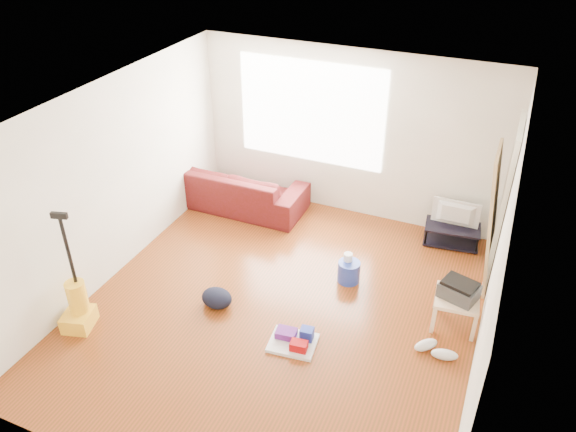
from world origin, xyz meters
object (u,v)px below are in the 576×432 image
at_px(bucket, 348,280).
at_px(vacuum, 78,306).
at_px(sofa, 237,205).
at_px(side_table, 457,301).
at_px(cleaning_tray, 295,340).
at_px(backpack, 217,305).
at_px(tv_stand, 452,234).

height_order(bucket, vacuum, vacuum).
relative_size(sofa, side_table, 4.08).
height_order(cleaning_tray, vacuum, vacuum).
bearing_deg(sofa, backpack, 111.92).
bearing_deg(cleaning_tray, side_table, 33.50).
relative_size(side_table, vacuum, 0.36).
xyz_separation_m(bucket, backpack, (-1.31, -1.08, 0.00)).
bearing_deg(sofa, cleaning_tray, 129.47).
height_order(sofa, side_table, side_table).
height_order(sofa, tv_stand, sofa).
xyz_separation_m(bucket, cleaning_tray, (-0.20, -1.31, 0.06)).
height_order(tv_stand, vacuum, vacuum).
bearing_deg(vacuum, cleaning_tray, 0.05).
distance_m(sofa, bucket, 2.46).
xyz_separation_m(bucket, vacuum, (-2.59, -1.99, 0.28)).
bearing_deg(sofa, vacuum, 82.72).
relative_size(sofa, vacuum, 1.45).
bearing_deg(bucket, backpack, -140.59).
xyz_separation_m(tv_stand, bucket, (-1.06, -1.38, -0.15)).
xyz_separation_m(tv_stand, vacuum, (-3.65, -3.37, 0.13)).
xyz_separation_m(tv_stand, cleaning_tray, (-1.26, -2.69, -0.09)).
height_order(side_table, cleaning_tray, side_table).
relative_size(tv_stand, vacuum, 0.53).
distance_m(bucket, backpack, 1.70).
distance_m(tv_stand, backpack, 3.42).
bearing_deg(sofa, side_table, 158.67).
distance_m(sofa, tv_stand, 3.27).
distance_m(cleaning_tray, vacuum, 2.49).
distance_m(tv_stand, side_table, 1.69).
bearing_deg(sofa, bucket, 153.19).
height_order(tv_stand, bucket, tv_stand).
height_order(side_table, vacuum, vacuum).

